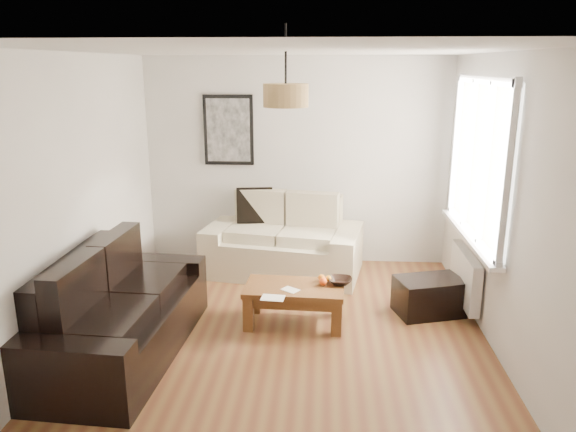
# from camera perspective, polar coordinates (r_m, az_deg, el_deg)

# --- Properties ---
(floor) EXTENTS (4.50, 4.50, 0.00)m
(floor) POSITION_cam_1_polar(r_m,az_deg,el_deg) (5.25, -0.44, -12.90)
(floor) COLOR brown
(floor) RESTS_ON ground
(ceiling) EXTENTS (3.80, 4.50, 0.00)m
(ceiling) POSITION_cam_1_polar(r_m,az_deg,el_deg) (4.62, -0.51, 16.79)
(ceiling) COLOR white
(ceiling) RESTS_ON floor
(wall_back) EXTENTS (3.80, 0.04, 2.60)m
(wall_back) POSITION_cam_1_polar(r_m,az_deg,el_deg) (6.97, 0.90, 5.60)
(wall_back) COLOR silver
(wall_back) RESTS_ON floor
(wall_front) EXTENTS (3.80, 0.04, 2.60)m
(wall_front) POSITION_cam_1_polar(r_m,az_deg,el_deg) (2.66, -4.11, -11.20)
(wall_front) COLOR silver
(wall_front) RESTS_ON floor
(wall_left) EXTENTS (0.04, 4.50, 2.60)m
(wall_left) POSITION_cam_1_polar(r_m,az_deg,el_deg) (5.26, -21.60, 1.25)
(wall_left) COLOR silver
(wall_left) RESTS_ON floor
(wall_right) EXTENTS (0.04, 4.50, 2.60)m
(wall_right) POSITION_cam_1_polar(r_m,az_deg,el_deg) (5.01, 21.77, 0.55)
(wall_right) COLOR silver
(wall_right) RESTS_ON floor
(window_bay) EXTENTS (0.14, 1.90, 1.60)m
(window_bay) POSITION_cam_1_polar(r_m,az_deg,el_deg) (5.68, 19.29, 5.56)
(window_bay) COLOR white
(window_bay) RESTS_ON wall_right
(radiator) EXTENTS (0.10, 0.90, 0.52)m
(radiator) POSITION_cam_1_polar(r_m,az_deg,el_deg) (5.99, 17.89, -5.98)
(radiator) COLOR white
(radiator) RESTS_ON wall_right
(poster) EXTENTS (0.62, 0.04, 0.87)m
(poster) POSITION_cam_1_polar(r_m,az_deg,el_deg) (6.97, -6.18, 8.84)
(poster) COLOR black
(poster) RESTS_ON wall_back
(pendant_shade) EXTENTS (0.40, 0.40, 0.20)m
(pendant_shade) POSITION_cam_1_polar(r_m,az_deg,el_deg) (4.92, -0.23, 12.40)
(pendant_shade) COLOR tan
(pendant_shade) RESTS_ON ceiling
(loveseat_cream) EXTENTS (1.99, 1.31, 0.92)m
(loveseat_cream) POSITION_cam_1_polar(r_m,az_deg,el_deg) (6.72, -0.50, -2.16)
(loveseat_cream) COLOR beige
(loveseat_cream) RESTS_ON floor
(sofa_leather) EXTENTS (1.13, 2.12, 0.89)m
(sofa_leather) POSITION_cam_1_polar(r_m,az_deg,el_deg) (5.10, -17.15, -8.95)
(sofa_leather) COLOR black
(sofa_leather) RESTS_ON floor
(coffee_table) EXTENTS (0.99, 0.58, 0.40)m
(coffee_table) POSITION_cam_1_polar(r_m,az_deg,el_deg) (5.51, 0.66, -9.17)
(coffee_table) COLOR brown
(coffee_table) RESTS_ON floor
(ottoman) EXTENTS (0.76, 0.60, 0.38)m
(ottoman) POSITION_cam_1_polar(r_m,az_deg,el_deg) (5.90, 14.42, -8.05)
(ottoman) COLOR black
(ottoman) RESTS_ON floor
(cushion_left) EXTENTS (0.46, 0.20, 0.45)m
(cushion_left) POSITION_cam_1_polar(r_m,az_deg,el_deg) (6.88, -3.48, 1.11)
(cushion_left) COLOR black
(cushion_left) RESTS_ON loveseat_cream
(cushion_right) EXTENTS (0.40, 0.17, 0.39)m
(cushion_right) POSITION_cam_1_polar(r_m,az_deg,el_deg) (6.83, 2.65, 0.78)
(cushion_right) COLOR black
(cushion_right) RESTS_ON loveseat_cream
(fruit_bowl) EXTENTS (0.25, 0.25, 0.06)m
(fruit_bowl) POSITION_cam_1_polar(r_m,az_deg,el_deg) (5.50, 5.43, -6.71)
(fruit_bowl) COLOR black
(fruit_bowl) RESTS_ON coffee_table
(orange_a) EXTENTS (0.08, 0.08, 0.08)m
(orange_a) POSITION_cam_1_polar(r_m,az_deg,el_deg) (5.43, 3.66, -6.81)
(orange_a) COLOR #F84F14
(orange_a) RESTS_ON fruit_bowl
(orange_b) EXTENTS (0.08, 0.08, 0.06)m
(orange_b) POSITION_cam_1_polar(r_m,az_deg,el_deg) (5.52, 4.21, -6.47)
(orange_b) COLOR #FF9D15
(orange_b) RESTS_ON fruit_bowl
(orange_c) EXTENTS (0.09, 0.09, 0.07)m
(orange_c) POSITION_cam_1_polar(r_m,az_deg,el_deg) (5.52, 3.51, -6.43)
(orange_c) COLOR orange
(orange_c) RESTS_ON fruit_bowl
(papers) EXTENTS (0.23, 0.17, 0.01)m
(papers) POSITION_cam_1_polar(r_m,az_deg,el_deg) (5.16, -1.58, -8.48)
(papers) COLOR white
(papers) RESTS_ON coffee_table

